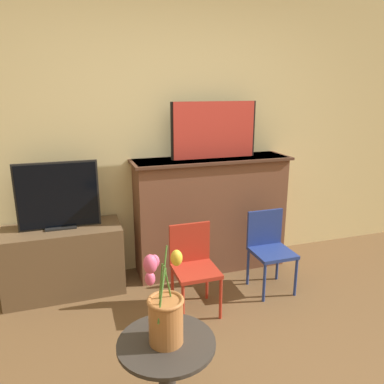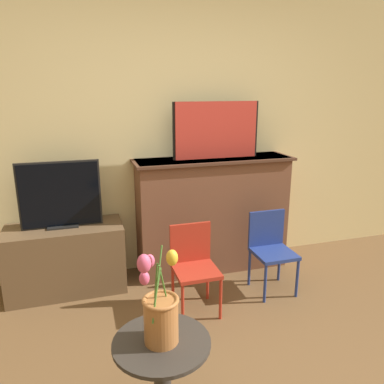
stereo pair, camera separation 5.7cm
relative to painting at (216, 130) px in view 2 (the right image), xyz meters
name	(u,v)px [view 2 (the right image)]	position (x,y,z in m)	size (l,w,h in m)	color
wall_back	(168,130)	(-0.40, 0.21, 0.00)	(8.00, 0.06, 2.70)	beige
fireplace_mantel	(213,213)	(-0.02, -0.01, -0.79)	(1.49, 0.41, 1.10)	brown
painting	(216,130)	(0.00, 0.00, 0.00)	(0.82, 0.03, 0.51)	black
tv_stand	(66,259)	(-1.39, -0.06, -1.06)	(0.98, 0.44, 0.59)	brown
tv_monitor	(60,196)	(-1.39, -0.05, -0.49)	(0.66, 0.12, 0.56)	black
chair_red	(194,262)	(-0.41, -0.65, -0.95)	(0.33, 0.33, 0.69)	#B22D1E
chair_blue	(271,246)	(0.32, -0.54, -0.95)	(0.33, 0.33, 0.69)	navy
side_table	(162,375)	(-0.90, -1.71, -0.99)	(0.48, 0.48, 0.55)	#332D28
vase_tulips	(160,313)	(-0.90, -1.71, -0.64)	(0.22, 0.24, 0.51)	#AD6B38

